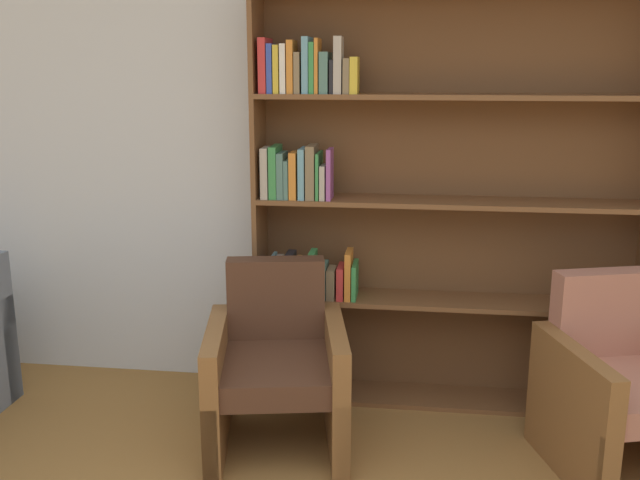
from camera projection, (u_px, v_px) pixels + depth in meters
wall_back at (397, 143)px, 3.79m from camera, size 12.00×0.06×2.75m
bookshelf at (413, 204)px, 3.69m from camera, size 2.01×0.30×2.17m
armchair_leather at (276, 367)px, 3.38m from camera, size 0.75×0.79×0.85m
armchair_cushioned at (625, 386)px, 3.18m from camera, size 0.81×0.83×0.85m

